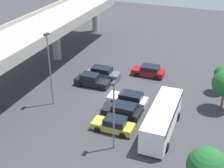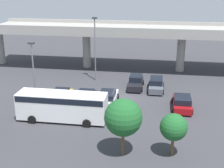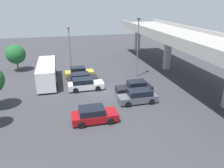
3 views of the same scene
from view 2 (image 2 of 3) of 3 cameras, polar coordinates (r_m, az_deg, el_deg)
The scene contains 13 objects.
ground_plane at distance 38.70m, azimuth 2.00°, elevation -2.37°, with size 96.35×96.35×0.00m, color #38383D.
highway_overpass at distance 49.21m, azimuth 3.89°, elevation 9.38°, with size 46.22×7.88×7.18m.
parked_car_0 at distance 37.40m, azimuth -9.32°, elevation -2.21°, with size 2.09×4.47×1.55m.
parked_car_1 at distance 36.70m, azimuth -4.84°, elevation -2.45°, with size 2.25×4.37×1.47m.
parked_car_2 at distance 36.32m, azimuth -0.80°, elevation -2.53°, with size 2.15×4.76×1.58m.
parked_car_3 at distance 41.72m, azimuth 4.35°, elevation 0.33°, with size 2.05×4.69×1.66m.
parked_car_4 at distance 41.14m, azimuth 8.07°, elevation -0.08°, with size 2.03×4.62×1.60m.
parked_car_5 at distance 35.83m, azimuth 12.70°, elevation -3.37°, with size 2.22×4.56×1.55m.
shuttle_bus at distance 32.34m, azimuth -9.12°, elevation -3.72°, with size 9.16×2.75×2.93m.
lamp_post_near_aisle at distance 43.68m, azimuth -3.12°, elevation 7.20°, with size 0.70×0.35×8.94m.
lamp_post_mid_lot at distance 36.27m, azimuth -14.20°, elevation 2.79°, with size 0.70×0.35×7.31m.
tree_front_centre at distance 25.28m, azimuth 2.06°, elevation -6.15°, with size 3.11×3.11×4.93m.
tree_front_far_right at distance 25.93m, azimuth 11.20°, elevation -7.77°, with size 2.25×2.25×3.73m.
Camera 2 is at (4.23, -35.78, 14.14)m, focal length 50.00 mm.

